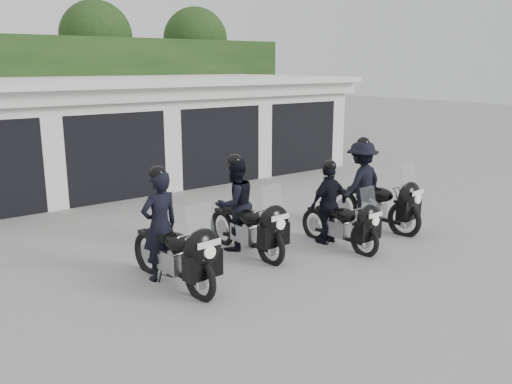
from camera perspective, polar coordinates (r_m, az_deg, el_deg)
ground at (r=9.59m, az=-0.92°, el=-7.24°), size 80.00×80.00×0.00m
garage_block at (r=16.30m, az=-18.07°, el=5.83°), size 16.40×6.80×2.96m
background_vegetation at (r=20.95m, az=-21.91°, el=10.76°), size 20.00×3.90×5.80m
police_bike_a at (r=8.47m, az=-8.95°, el=-4.81°), size 0.77×2.19×1.91m
police_bike_b at (r=9.83m, az=-1.55°, el=-1.95°), size 0.86×2.12×1.85m
police_bike_c at (r=10.32m, az=8.31°, el=-1.76°), size 0.92×1.92×1.67m
police_bike_d at (r=11.58m, az=11.73°, el=0.40°), size 1.24×2.24×1.95m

